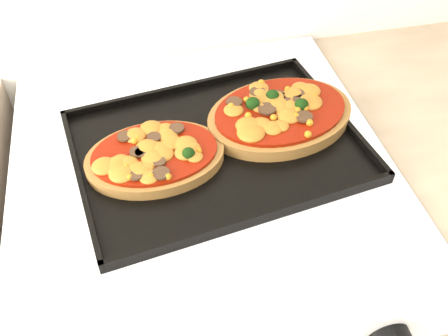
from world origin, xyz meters
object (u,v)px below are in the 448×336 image
object	(u,v)px
stove	(207,299)
pizza_left	(155,155)
baking_tray	(217,145)
pizza_right	(280,114)

from	to	relation	value
stove	pizza_left	world-z (taller)	pizza_left
stove	baking_tray	xyz separation A→B (m)	(0.03, 0.00, 0.47)
stove	pizza_right	size ratio (longest dim) A/B	3.68
stove	pizza_right	xyz separation A→B (m)	(0.14, 0.04, 0.48)
pizza_left	baking_tray	bearing A→B (deg)	8.51
baking_tray	pizza_right	bearing A→B (deg)	8.31
stove	pizza_left	size ratio (longest dim) A/B	4.28
baking_tray	pizza_right	size ratio (longest dim) A/B	1.78
pizza_left	pizza_right	size ratio (longest dim) A/B	0.86
pizza_left	stove	bearing A→B (deg)	9.30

